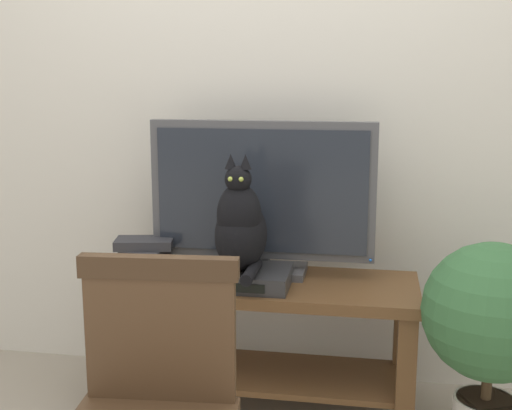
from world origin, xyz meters
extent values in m
cube|color=silver|center=(0.00, 0.88, 1.40)|extent=(7.00, 0.12, 2.80)
cube|color=brown|center=(-0.02, 0.48, 0.52)|extent=(1.25, 0.46, 0.04)
cube|color=brown|center=(-0.60, 0.30, 0.25)|extent=(0.07, 0.07, 0.49)
cube|color=brown|center=(0.55, 0.30, 0.25)|extent=(0.07, 0.07, 0.49)
cube|color=brown|center=(-0.60, 0.66, 0.25)|extent=(0.07, 0.07, 0.49)
cube|color=brown|center=(0.55, 0.66, 0.25)|extent=(0.07, 0.07, 0.49)
cube|color=brown|center=(-0.02, 0.48, 0.14)|extent=(1.15, 0.38, 0.02)
cube|color=#4C4C51|center=(-0.02, 0.58, 0.55)|extent=(0.36, 0.20, 0.03)
cube|color=#4C4C51|center=(-0.02, 0.58, 0.59)|extent=(0.06, 0.04, 0.04)
cube|color=#4C4C51|center=(-0.02, 0.58, 0.88)|extent=(0.90, 0.05, 0.55)
cube|color=#232833|center=(-0.02, 0.55, 0.88)|extent=(0.84, 0.01, 0.49)
sphere|color=#2672F2|center=(0.41, 0.55, 0.62)|extent=(0.01, 0.01, 0.01)
cube|color=#2D2D30|center=(-0.08, 0.41, 0.57)|extent=(0.38, 0.26, 0.07)
cube|color=black|center=(-0.08, 0.28, 0.57)|extent=(0.23, 0.01, 0.03)
ellipsoid|color=black|center=(-0.08, 0.41, 0.74)|extent=(0.20, 0.29, 0.27)
ellipsoid|color=black|center=(-0.08, 0.37, 0.82)|extent=(0.17, 0.19, 0.24)
sphere|color=black|center=(-0.08, 0.36, 0.96)|extent=(0.10, 0.10, 0.10)
cone|color=black|center=(-0.10, 0.36, 1.03)|extent=(0.05, 0.05, 0.06)
cone|color=black|center=(-0.05, 0.36, 1.03)|extent=(0.05, 0.05, 0.06)
sphere|color=#B2C64C|center=(-0.10, 0.31, 0.97)|extent=(0.02, 0.02, 0.02)
sphere|color=#B2C64C|center=(-0.06, 0.31, 0.97)|extent=(0.02, 0.02, 0.02)
cylinder|color=black|center=(-0.02, 0.31, 0.62)|extent=(0.04, 0.23, 0.04)
cube|color=#513823|center=(-0.14, -0.40, 0.67)|extent=(0.41, 0.07, 0.40)
cube|color=#412C1C|center=(-0.14, -0.40, 0.85)|extent=(0.43, 0.08, 0.06)
cube|color=#38664C|center=(-0.50, 0.51, 0.56)|extent=(0.23, 0.15, 0.04)
cube|color=olive|center=(-0.50, 0.50, 0.59)|extent=(0.19, 0.16, 0.03)
cube|color=#2D2D33|center=(-0.49, 0.51, 0.62)|extent=(0.19, 0.20, 0.04)
cube|color=#2D2D33|center=(-0.50, 0.51, 0.66)|extent=(0.25, 0.17, 0.04)
cylinder|color=#332319|center=(0.83, 0.26, 0.21)|extent=(0.20, 0.20, 0.02)
cylinder|color=#4C3823|center=(0.83, 0.26, 0.29)|extent=(0.04, 0.04, 0.13)
sphere|color=#386B3D|center=(0.83, 0.26, 0.54)|extent=(0.48, 0.48, 0.48)
camera|label=1|loc=(0.41, -2.04, 1.36)|focal=47.26mm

